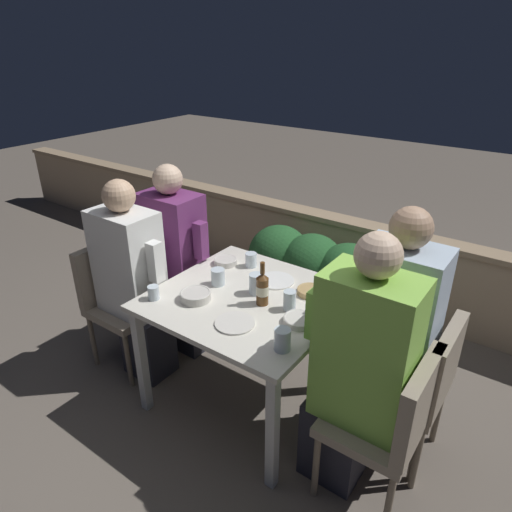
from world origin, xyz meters
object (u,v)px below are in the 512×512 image
at_px(chair_left_near, 117,293).
at_px(person_blue_shirt, 388,336).
at_px(person_purple_stripe, 178,260).
at_px(potted_plant, 173,256).
at_px(chair_right_near, 393,418).
at_px(chair_left_far, 160,273).
at_px(person_green_blouse, 357,371).
at_px(chair_right_far, 420,380).
at_px(beer_bottle, 262,288).
at_px(person_white_polo, 134,282).

height_order(chair_left_near, person_blue_shirt, person_blue_shirt).
distance_m(person_purple_stripe, potted_plant, 0.66).
xyz_separation_m(chair_right_near, potted_plant, (-2.10, 0.75, -0.10)).
bearing_deg(chair_left_far, potted_plant, 125.18).
relative_size(chair_left_near, person_purple_stripe, 0.64).
bearing_deg(potted_plant, chair_right_near, -19.72).
height_order(person_green_blouse, person_blue_shirt, person_blue_shirt).
height_order(chair_left_far, chair_right_far, same).
xyz_separation_m(chair_left_near, beer_bottle, (1.04, 0.16, 0.31)).
distance_m(chair_left_far, person_green_blouse, 1.69).
bearing_deg(potted_plant, chair_right_far, -11.66).
bearing_deg(person_purple_stripe, beer_bottle, -13.71).
bearing_deg(chair_left_far, person_purple_stripe, 0.00).
bearing_deg(person_green_blouse, chair_left_near, 179.96).
bearing_deg(chair_left_near, person_blue_shirt, 10.59).
bearing_deg(person_purple_stripe, chair_left_near, -120.54).
relative_size(person_white_polo, chair_right_near, 1.56).
distance_m(person_white_polo, potted_plant, 0.91).
height_order(chair_right_near, person_blue_shirt, person_blue_shirt).
relative_size(chair_left_far, person_green_blouse, 0.62).
bearing_deg(person_blue_shirt, person_white_polo, -168.12).
bearing_deg(beer_bottle, chair_left_far, 168.75).
height_order(chair_left_near, person_green_blouse, person_green_blouse).
bearing_deg(beer_bottle, chair_left_near, -171.40).
relative_size(person_purple_stripe, beer_bottle, 5.30).
bearing_deg(person_green_blouse, chair_right_far, 56.94).
bearing_deg(person_blue_shirt, person_purple_stripe, 178.23).
bearing_deg(chair_right_far, person_blue_shirt, 180.00).
xyz_separation_m(chair_right_near, person_green_blouse, (-0.19, -0.00, 0.17)).
relative_size(chair_right_near, beer_bottle, 3.37).
xyz_separation_m(chair_left_near, chair_right_far, (1.87, 0.31, 0.00)).
distance_m(person_white_polo, person_purple_stripe, 0.36).
bearing_deg(chair_left_far, person_white_polo, -65.54).
xyz_separation_m(person_green_blouse, person_blue_shirt, (0.02, 0.32, 0.01)).
relative_size(chair_left_far, beer_bottle, 3.37).
bearing_deg(chair_right_near, person_blue_shirt, 117.93).
bearing_deg(chair_right_near, person_purple_stripe, 167.57).
relative_size(chair_right_far, beer_bottle, 3.37).
bearing_deg(chair_left_far, person_green_blouse, -12.42).
distance_m(chair_left_far, chair_right_near, 1.86).
xyz_separation_m(chair_left_far, person_blue_shirt, (1.66, -0.05, 0.18)).
height_order(person_white_polo, person_purple_stripe, person_purple_stripe).
height_order(chair_left_far, potted_plant, chair_left_far).
bearing_deg(chair_left_far, beer_bottle, -11.25).
bearing_deg(beer_bottle, potted_plant, 155.31).
distance_m(chair_right_near, potted_plant, 2.24).
relative_size(chair_right_near, potted_plant, 1.25).
relative_size(person_purple_stripe, potted_plant, 1.97).
xyz_separation_m(person_purple_stripe, person_green_blouse, (1.45, -0.36, 0.02)).
xyz_separation_m(chair_left_far, chair_right_far, (1.85, -0.05, 0.00)).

